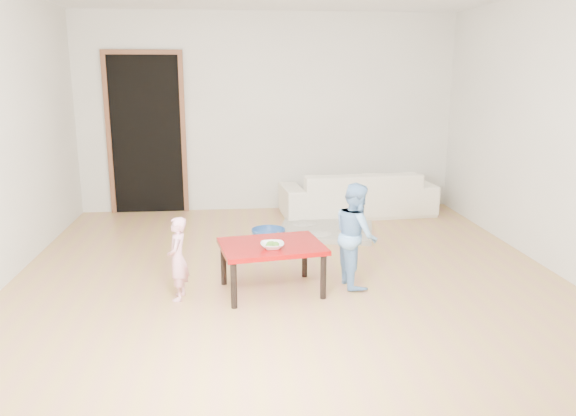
{
  "coord_description": "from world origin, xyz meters",
  "views": [
    {
      "loc": [
        -0.48,
        -5.04,
        1.82
      ],
      "look_at": [
        0.0,
        -0.2,
        0.65
      ],
      "focal_mm": 35.0,
      "sensor_mm": 36.0,
      "label": 1
    }
  ],
  "objects": [
    {
      "name": "floor",
      "position": [
        0.0,
        0.0,
        0.0
      ],
      "size": [
        5.0,
        5.0,
        0.01
      ],
      "primitive_type": "cube",
      "color": "tan",
      "rests_on": "ground"
    },
    {
      "name": "back_wall",
      "position": [
        0.0,
        2.5,
        1.3
      ],
      "size": [
        5.0,
        0.02,
        2.6
      ],
      "primitive_type": "cube",
      "color": "white",
      "rests_on": "floor"
    },
    {
      "name": "right_wall",
      "position": [
        2.5,
        0.0,
        1.3
      ],
      "size": [
        0.02,
        5.0,
        2.6
      ],
      "primitive_type": "cube",
      "color": "white",
      "rests_on": "floor"
    },
    {
      "name": "doorway",
      "position": [
        -1.6,
        2.48,
        1.02
      ],
      "size": [
        1.02,
        0.08,
        2.11
      ],
      "primitive_type": null,
      "color": "brown",
      "rests_on": "back_wall"
    },
    {
      "name": "sofa",
      "position": [
        1.14,
        2.05,
        0.29
      ],
      "size": [
        2.03,
        0.93,
        0.58
      ],
      "primitive_type": "imported",
      "rotation": [
        0.0,
        0.0,
        3.22
      ],
      "color": "white",
      "rests_on": "floor"
    },
    {
      "name": "cushion",
      "position": [
        0.86,
        1.89,
        0.44
      ],
      "size": [
        0.48,
        0.43,
        0.12
      ],
      "primitive_type": "cube",
      "rotation": [
        0.0,
        0.0,
        0.08
      ],
      "color": "orange",
      "rests_on": "sofa"
    },
    {
      "name": "red_table",
      "position": [
        -0.17,
        -0.53,
        0.21
      ],
      "size": [
        0.94,
        0.76,
        0.42
      ],
      "primitive_type": null,
      "rotation": [
        0.0,
        0.0,
        0.16
      ],
      "color": "#8C0708",
      "rests_on": "floor"
    },
    {
      "name": "bowl",
      "position": [
        -0.17,
        -0.65,
        0.45
      ],
      "size": [
        0.19,
        0.19,
        0.05
      ],
      "primitive_type": "imported",
      "color": "white",
      "rests_on": "red_table"
    },
    {
      "name": "broccoli",
      "position": [
        -0.17,
        -0.65,
        0.45
      ],
      "size": [
        0.12,
        0.12,
        0.06
      ],
      "primitive_type": null,
      "color": "#2D5919",
      "rests_on": "red_table"
    },
    {
      "name": "child_pink",
      "position": [
        -0.95,
        -0.62,
        0.35
      ],
      "size": [
        0.18,
        0.26,
        0.69
      ],
      "primitive_type": "imported",
      "rotation": [
        0.0,
        0.0,
        -1.64
      ],
      "color": "pink",
      "rests_on": "floor"
    },
    {
      "name": "child_blue",
      "position": [
        0.57,
        -0.44,
        0.46
      ],
      "size": [
        0.39,
        0.48,
        0.91
      ],
      "primitive_type": "imported",
      "rotation": [
        0.0,
        0.0,
        1.68
      ],
      "color": "#63A5E6",
      "rests_on": "floor"
    },
    {
      "name": "basin",
      "position": [
        -0.1,
        1.01,
        0.06
      ],
      "size": [
        0.38,
        0.38,
        0.12
      ],
      "primitive_type": "imported",
      "color": "#285499",
      "rests_on": "floor"
    },
    {
      "name": "blanket",
      "position": [
        0.58,
        1.2,
        0.03
      ],
      "size": [
        1.25,
        1.12,
        0.05
      ],
      "primitive_type": null,
      "rotation": [
        0.0,
        0.0,
        -0.24
      ],
      "color": "beige",
      "rests_on": "floor"
    }
  ]
}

